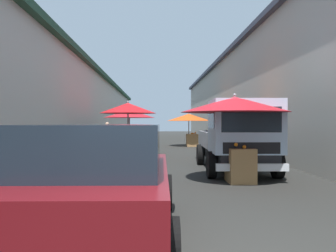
{
  "coord_description": "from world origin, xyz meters",
  "views": [
    {
      "loc": [
        -2.88,
        0.61,
        1.47
      ],
      "look_at": [
        12.59,
        0.03,
        1.33
      ],
      "focal_mm": 37.29,
      "sensor_mm": 36.0,
      "label": 1
    }
  ],
  "objects": [
    {
      "name": "building_right_concrete",
      "position": [
        15.75,
        -7.37,
        2.95
      ],
      "size": [
        49.8,
        7.5,
        5.88
      ],
      "color": "#A39E93",
      "rests_on": "ground"
    },
    {
      "name": "vendor_by_crates",
      "position": [
        15.67,
        3.14,
        0.86
      ],
      "size": [
        0.21,
        0.62,
        1.52
      ],
      "color": "navy",
      "rests_on": "ground"
    },
    {
      "name": "fruit_stall_far_right",
      "position": [
        10.64,
        -1.98,
        1.85
      ],
      "size": [
        2.24,
        2.24,
        2.39
      ],
      "color": "#9E9EA3",
      "rests_on": "ground"
    },
    {
      "name": "delivery_truck",
      "position": [
        6.94,
        -1.78,
        1.04
      ],
      "size": [
        4.97,
        2.09,
        2.08
      ],
      "color": "black",
      "rests_on": "ground"
    },
    {
      "name": "fruit_stall_near_right",
      "position": [
        5.67,
        -1.38,
        1.73
      ],
      "size": [
        2.69,
        2.69,
        2.2
      ],
      "color": "#9E9EA3",
      "rests_on": "ground"
    },
    {
      "name": "hatchback_car",
      "position": [
        1.64,
        1.32,
        0.74
      ],
      "size": [
        3.94,
        1.98,
        1.45
      ],
      "color": "#600F14",
      "rests_on": "ground"
    },
    {
      "name": "parked_scooter",
      "position": [
        13.47,
        -1.86,
        0.45
      ],
      "size": [
        1.69,
        0.32,
        1.14
      ],
      "color": "black",
      "rests_on": "ground"
    },
    {
      "name": "ground",
      "position": [
        13.5,
        0.0,
        0.0
      ],
      "size": [
        90.0,
        90.0,
        0.0
      ],
      "primitive_type": "plane",
      "color": "#282826"
    },
    {
      "name": "fruit_stall_mid_lane",
      "position": [
        19.02,
        -1.54,
        1.66
      ],
      "size": [
        2.76,
        2.76,
        2.13
      ],
      "color": "#9E9EA3",
      "rests_on": "ground"
    },
    {
      "name": "fruit_stall_near_left",
      "position": [
        13.7,
        1.81,
        1.65
      ],
      "size": [
        2.42,
        2.42,
        2.17
      ],
      "color": "#9E9EA3",
      "rests_on": "ground"
    },
    {
      "name": "fruit_stall_far_left",
      "position": [
        10.66,
        1.68,
        1.75
      ],
      "size": [
        2.19,
        2.19,
        2.32
      ],
      "color": "#9E9EA3",
      "rests_on": "ground"
    },
    {
      "name": "building_left_whitewash",
      "position": [
        15.75,
        7.37,
        2.27
      ],
      "size": [
        49.8,
        7.5,
        4.53
      ],
      "color": "beige",
      "rests_on": "ground"
    }
  ]
}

